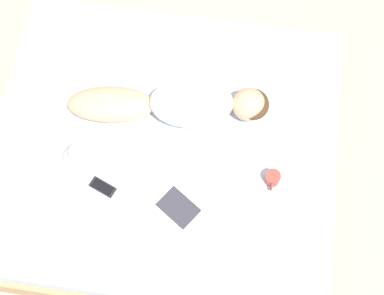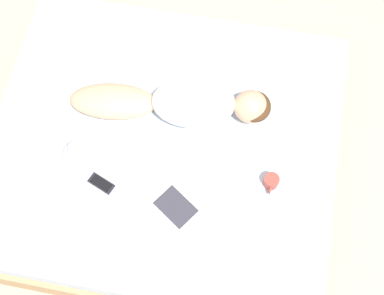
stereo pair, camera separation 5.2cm
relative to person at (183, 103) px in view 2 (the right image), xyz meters
name	(u,v)px [view 2 (the right image)]	position (x,y,z in m)	size (l,w,h in m)	color
ground_plane	(167,171)	(0.22, -0.08, -0.63)	(12.00, 12.00, 0.00)	#B7A88E
bed	(165,157)	(0.22, -0.08, -0.37)	(1.92, 2.15, 0.53)	tan
person	(183,103)	(0.00, 0.00, 0.00)	(0.41, 1.24, 0.23)	tan
open_magazine	(190,193)	(0.52, 0.14, -0.10)	(0.58, 0.53, 0.01)	white
coffee_mug	(271,182)	(0.37, 0.59, -0.06)	(0.12, 0.09, 0.08)	#993D33
cell_phone	(101,183)	(0.56, -0.37, -0.10)	(0.12, 0.17, 0.01)	black
plush_toy	(74,150)	(0.41, -0.56, -0.01)	(0.12, 0.15, 0.18)	#B2BCCC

